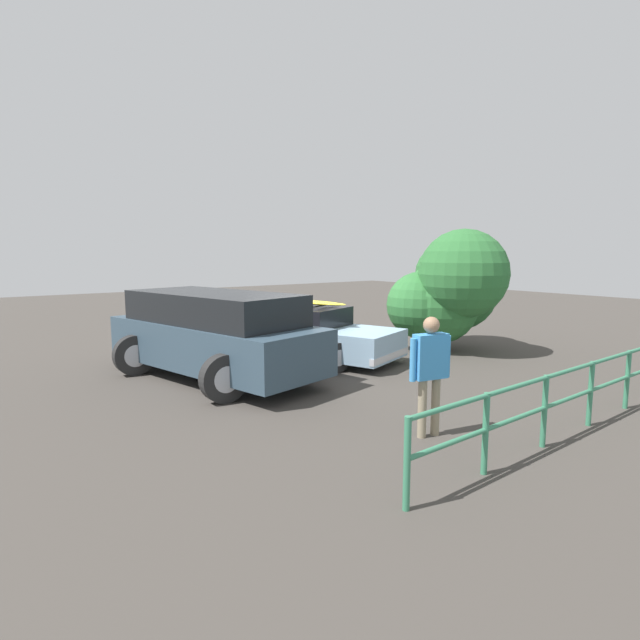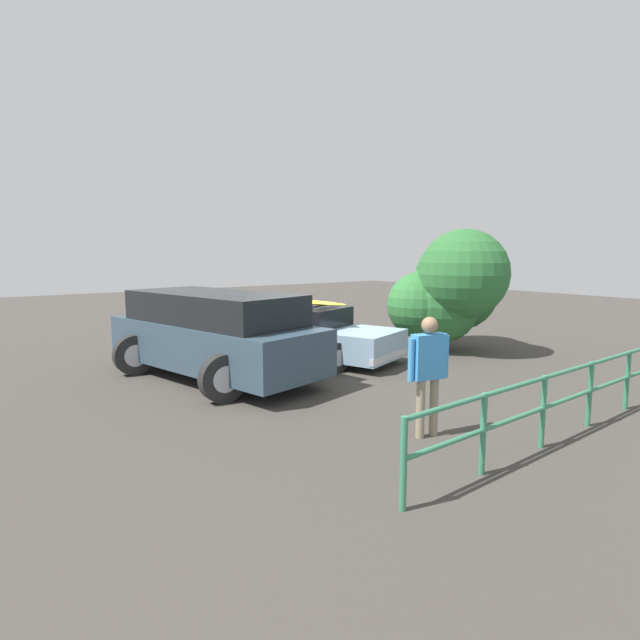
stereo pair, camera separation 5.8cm
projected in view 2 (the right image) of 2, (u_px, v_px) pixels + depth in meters
name	position (u px, v px, depth m)	size (l,w,h in m)	color
ground_plane	(312.00, 353.00, 12.25)	(44.00, 44.00, 0.02)	#423D38
sedan_car	(304.00, 333.00, 11.66)	(3.11, 4.78, 1.48)	#8CADC6
suv_car	(213.00, 333.00, 9.72)	(3.22, 5.08, 1.68)	#334756
person_bystander	(428.00, 365.00, 6.57)	(0.62, 0.28, 1.62)	gray
railing_fence	(610.00, 377.00, 7.40)	(8.97, 0.34, 0.93)	#387F5B
bush_near_left	(450.00, 289.00, 12.43)	(2.94, 3.02, 3.00)	#4C3828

